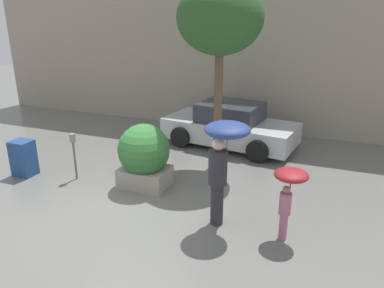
{
  "coord_description": "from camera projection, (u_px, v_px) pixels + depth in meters",
  "views": [
    {
      "loc": [
        3.83,
        -5.84,
        3.9
      ],
      "look_at": [
        0.95,
        1.6,
        1.05
      ],
      "focal_mm": 35.0,
      "sensor_mm": 36.0,
      "label": 1
    }
  ],
  "objects": [
    {
      "name": "building_facade",
      "position": [
        218.0,
        39.0,
        12.44
      ],
      "size": [
        18.0,
        0.3,
        6.0
      ],
      "color": "#9E937F",
      "rests_on": "ground"
    },
    {
      "name": "newspaper_box",
      "position": [
        24.0,
        158.0,
        9.28
      ],
      "size": [
        0.5,
        0.44,
        0.9
      ],
      "color": "navy",
      "rests_on": "ground"
    },
    {
      "name": "person_adult",
      "position": [
        223.0,
        152.0,
        6.75
      ],
      "size": [
        0.83,
        0.83,
        2.06
      ],
      "rotation": [
        0.0,
        0.0,
        0.04
      ],
      "color": "#2D2D33",
      "rests_on": "ground"
    },
    {
      "name": "parked_car_near",
      "position": [
        230.0,
        126.0,
        11.29
      ],
      "size": [
        4.14,
        2.35,
        1.32
      ],
      "rotation": [
        0.0,
        0.0,
        1.42
      ],
      "color": "#B7BCC1",
      "rests_on": "ground"
    },
    {
      "name": "ground_plane",
      "position": [
        121.0,
        210.0,
        7.74
      ],
      "size": [
        40.0,
        40.0,
        0.0
      ],
      "primitive_type": "plane",
      "color": "slate"
    },
    {
      "name": "planter_box",
      "position": [
        144.0,
        155.0,
        8.59
      ],
      "size": [
        1.2,
        1.2,
        1.5
      ],
      "color": "#9E9384",
      "rests_on": "ground"
    },
    {
      "name": "person_child",
      "position": [
        289.0,
        186.0,
        6.48
      ],
      "size": [
        0.6,
        0.6,
        1.33
      ],
      "rotation": [
        0.0,
        0.0,
        1.02
      ],
      "color": "#B76684",
      "rests_on": "ground"
    },
    {
      "name": "street_tree",
      "position": [
        220.0,
        19.0,
        8.72
      ],
      "size": [
        2.05,
        2.05,
        4.62
      ],
      "color": "brown",
      "rests_on": "ground"
    },
    {
      "name": "parking_meter",
      "position": [
        73.0,
        147.0,
        8.92
      ],
      "size": [
        0.14,
        0.14,
        1.16
      ],
      "color": "#595B60",
      "rests_on": "ground"
    }
  ]
}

